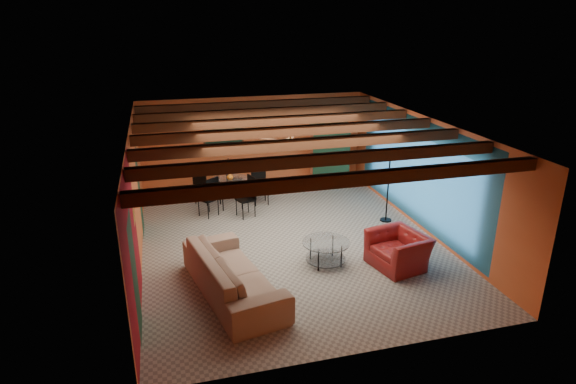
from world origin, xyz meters
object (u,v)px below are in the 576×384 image
object	(u,v)px
potted_plant	(329,116)
armoire	(328,154)
vase	(229,165)
dining_table	(230,188)
coffee_table	(326,252)
floor_lamp	(388,187)
armchair	(398,250)
sofa	(233,274)

from	to	relation	value
potted_plant	armoire	bearing A→B (deg)	0.00
potted_plant	vase	world-z (taller)	potted_plant
dining_table	vase	bearing A→B (deg)	180.00
coffee_table	floor_lamp	distance (m)	2.88
dining_table	armoire	size ratio (longest dim) A/B	1.12
potted_plant	dining_table	bearing A→B (deg)	-159.93
armoire	vase	distance (m)	3.37
armoire	floor_lamp	world-z (taller)	armoire
vase	armchair	bearing A→B (deg)	-56.21
dining_table	potted_plant	world-z (taller)	potted_plant
potted_plant	vase	bearing A→B (deg)	-159.93
coffee_table	armoire	bearing A→B (deg)	70.11
coffee_table	potted_plant	distance (m)	5.47
armchair	potted_plant	world-z (taller)	potted_plant
sofa	coffee_table	distance (m)	2.14
armchair	dining_table	world-z (taller)	dining_table
sofa	potted_plant	distance (m)	6.89
coffee_table	dining_table	world-z (taller)	dining_table
sofa	armchair	distance (m)	3.42
sofa	armoire	world-z (taller)	armoire
armoire	vase	xyz separation A→B (m)	(-3.16, -1.15, 0.24)
sofa	coffee_table	world-z (taller)	sofa
coffee_table	vase	xyz separation A→B (m)	(-1.41, 3.69, 0.90)
armchair	vase	bearing A→B (deg)	-158.80
sofa	armchair	world-z (taller)	sofa
dining_table	potted_plant	xyz separation A→B (m)	(3.16, 1.15, 1.55)
dining_table	potted_plant	size ratio (longest dim) A/B	4.14
dining_table	vase	xyz separation A→B (m)	(-0.00, 0.00, 0.62)
armchair	dining_table	size ratio (longest dim) A/B	0.54
sofa	dining_table	xyz separation A→B (m)	(0.62, 4.35, 0.12)
potted_plant	floor_lamp	bearing A→B (deg)	-81.78
armchair	floor_lamp	world-z (taller)	floor_lamp
sofa	coffee_table	bearing A→B (deg)	-83.61
armoire	vase	bearing A→B (deg)	-137.53
vase	floor_lamp	bearing A→B (deg)	-28.51
coffee_table	dining_table	size ratio (longest dim) A/B	0.48
sofa	armchair	xyz separation A→B (m)	(3.42, 0.18, -0.05)
potted_plant	coffee_table	bearing A→B (deg)	-109.89
sofa	armoire	bearing A→B (deg)	-46.10
armoire	floor_lamp	distance (m)	3.15
potted_plant	vase	xyz separation A→B (m)	(-3.16, -1.15, -0.93)
armchair	floor_lamp	distance (m)	2.42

